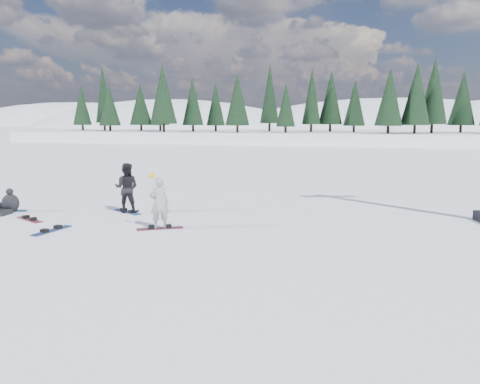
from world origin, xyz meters
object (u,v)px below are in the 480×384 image
at_px(snowboarder_man, 127,188).
at_px(snowboard_loose_b, 30,220).
at_px(snowboarder_woman, 159,203).
at_px(snowboard_loose_a, 51,231).
at_px(snowboard_loose_c, 7,211).
at_px(seated_rider, 9,203).

height_order(snowboarder_man, snowboard_loose_b, snowboarder_man).
bearing_deg(snowboarder_woman, snowboard_loose_a, -8.72).
relative_size(snowboard_loose_a, snowboard_loose_c, 1.00).
height_order(seated_rider, snowboard_loose_c, seated_rider).
relative_size(seated_rider, snowboard_loose_c, 0.75).
relative_size(snowboard_loose_b, snowboard_loose_a, 1.00).
bearing_deg(snowboard_loose_a, snowboarder_woman, -61.69).
xyz_separation_m(seated_rider, snowboard_loose_a, (3.40, -2.19, -0.34)).
bearing_deg(snowboarder_woman, snowboarder_man, -71.44).
relative_size(snowboarder_woman, snowboard_loose_b, 1.24).
distance_m(snowboard_loose_b, snowboard_loose_c, 2.21).
xyz_separation_m(snowboard_loose_a, snowboard_loose_c, (-3.70, 2.35, 0.00)).
distance_m(snowboarder_woman, snowboard_loose_a, 3.55).
xyz_separation_m(seated_rider, snowboard_loose_c, (-0.30, 0.16, -0.34)).
bearing_deg(snowboard_loose_b, snowboarder_man, 64.57).
relative_size(snowboarder_man, seated_rider, 1.69).
bearing_deg(seated_rider, snowboard_loose_c, 156.28).
bearing_deg(seated_rider, snowboard_loose_a, -28.25).
relative_size(snowboarder_woman, snowboarder_man, 0.98).
distance_m(seated_rider, snowboard_loose_a, 4.06).
height_order(snowboarder_man, snowboard_loose_a, snowboarder_man).
distance_m(snowboarder_man, snowboard_loose_c, 4.84).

